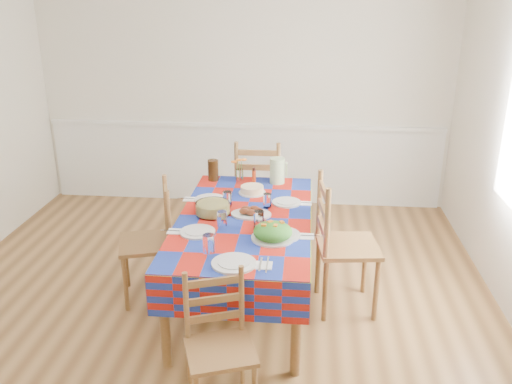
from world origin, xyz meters
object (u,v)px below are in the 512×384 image
(dining_table, at_px, (245,226))
(chair_right, at_px, (341,246))
(meat_platter, at_px, (251,212))
(chair_left, at_px, (151,242))
(green_pitcher, at_px, (277,171))
(tea_pitcher, at_px, (213,170))
(chair_near, at_px, (219,346))
(chair_far, at_px, (259,190))

(dining_table, xyz_separation_m, chair_right, (0.73, -0.01, -0.12))
(meat_platter, xyz_separation_m, chair_left, (-0.78, -0.03, -0.27))
(green_pitcher, bearing_deg, meat_platter, -101.57)
(tea_pitcher, height_order, chair_left, chair_left)
(green_pitcher, bearing_deg, chair_near, -96.14)
(chair_far, bearing_deg, dining_table, 90.13)
(dining_table, distance_m, meat_platter, 0.12)
(chair_far, bearing_deg, chair_left, 57.39)
(chair_near, distance_m, chair_left, 1.39)
(chair_right, bearing_deg, meat_platter, 79.41)
(dining_table, xyz_separation_m, meat_platter, (0.04, 0.04, 0.10))
(meat_platter, height_order, tea_pitcher, tea_pitcher)
(tea_pitcher, bearing_deg, chair_left, -114.77)
(meat_platter, distance_m, chair_near, 1.25)
(chair_right, bearing_deg, dining_table, 82.63)
(tea_pitcher, height_order, chair_near, tea_pitcher)
(chair_far, xyz_separation_m, chair_right, (0.73, -1.17, 0.02))
(chair_near, xyz_separation_m, chair_left, (-0.72, 1.18, 0.05))
(tea_pitcher, bearing_deg, dining_table, -64.97)
(dining_table, relative_size, chair_left, 1.94)
(tea_pitcher, bearing_deg, chair_right, -36.12)
(meat_platter, distance_m, green_pitcher, 0.77)
(green_pitcher, relative_size, chair_right, 0.21)
(tea_pitcher, relative_size, chair_right, 0.18)
(dining_table, relative_size, tea_pitcher, 9.87)
(dining_table, relative_size, chair_right, 1.76)
(dining_table, bearing_deg, chair_right, -0.46)
(meat_platter, bearing_deg, chair_left, -178.14)
(chair_left, bearing_deg, dining_table, 71.78)
(chair_near, distance_m, chair_right, 1.38)
(dining_table, xyz_separation_m, chair_far, (-0.00, 1.16, -0.14))
(dining_table, xyz_separation_m, tea_pitcher, (-0.37, 0.80, 0.17))
(meat_platter, height_order, chair_left, chair_left)
(chair_far, bearing_deg, green_pitcher, 117.94)
(tea_pitcher, height_order, chair_right, chair_right)
(dining_table, bearing_deg, chair_near, -90.64)
(dining_table, relative_size, chair_near, 2.18)
(tea_pitcher, distance_m, chair_far, 0.60)
(chair_left, bearing_deg, chair_right, 72.06)
(green_pitcher, height_order, chair_right, chair_right)
(meat_platter, relative_size, chair_left, 0.32)
(chair_left, xyz_separation_m, chair_right, (1.47, -0.02, 0.05))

